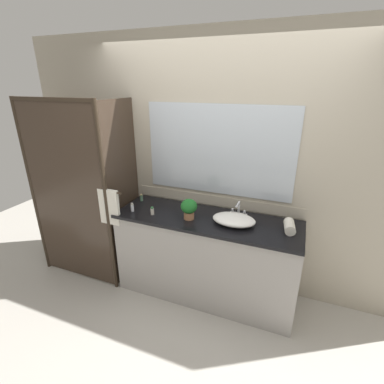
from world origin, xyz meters
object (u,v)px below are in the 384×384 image
potted_plant (189,208)px  amenity_bottle_lotion (152,211)px  amenity_bottle_body_wash (141,198)px  rolled_towel_near_edge (290,226)px  faucet (238,211)px  amenity_bottle_shampoo (132,207)px  sink_basin (234,220)px

potted_plant → amenity_bottle_lotion: bearing=-172.4°
potted_plant → amenity_bottle_lotion: size_ratio=2.50×
amenity_bottle_lotion → amenity_bottle_body_wash: size_ratio=1.02×
amenity_bottle_lotion → rolled_towel_near_edge: size_ratio=0.42×
faucet → amenity_bottle_shampoo: bearing=-163.6°
faucet → amenity_bottle_shampoo: (-1.02, -0.30, -0.01)m
sink_basin → potted_plant: size_ratio=1.99×
sink_basin → amenity_bottle_lotion: 0.80m
sink_basin → amenity_bottle_lotion: sink_basin is taller
amenity_bottle_shampoo → potted_plant: bearing=5.5°
amenity_bottle_lotion → amenity_bottle_shampoo: size_ratio=0.91×
sink_basin → faucet: size_ratio=2.35×
potted_plant → amenity_bottle_shampoo: (-0.60, -0.06, -0.07)m
amenity_bottle_shampoo → amenity_bottle_body_wash: bearing=101.6°
amenity_bottle_body_wash → sink_basin: bearing=-7.9°
amenity_bottle_lotion → faucet: bearing=20.2°
amenity_bottle_shampoo → amenity_bottle_lotion: bearing=2.0°
rolled_towel_near_edge → amenity_bottle_lotion: bearing=-173.3°
sink_basin → amenity_bottle_shampoo: (-1.02, -0.12, 0.00)m
sink_basin → amenity_bottle_lotion: size_ratio=4.99×
potted_plant → amenity_bottle_shampoo: potted_plant is taller
amenity_bottle_lotion → potted_plant: bearing=7.6°
amenity_bottle_body_wash → potted_plant: bearing=-17.8°
potted_plant → amenity_bottle_body_wash: bearing=162.2°
faucet → amenity_bottle_shampoo: 1.07m
potted_plant → rolled_towel_near_edge: size_ratio=1.06×
sink_basin → rolled_towel_near_edge: rolled_towel_near_edge is taller
amenity_bottle_shampoo → rolled_towel_near_edge: (1.51, 0.16, 0.00)m
faucet → amenity_bottle_body_wash: size_ratio=2.17×
sink_basin → amenity_bottle_shampoo: amenity_bottle_shampoo is taller
potted_plant → amenity_bottle_body_wash: (-0.65, 0.21, -0.08)m
sink_basin → rolled_towel_near_edge: (0.49, 0.04, 0.00)m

